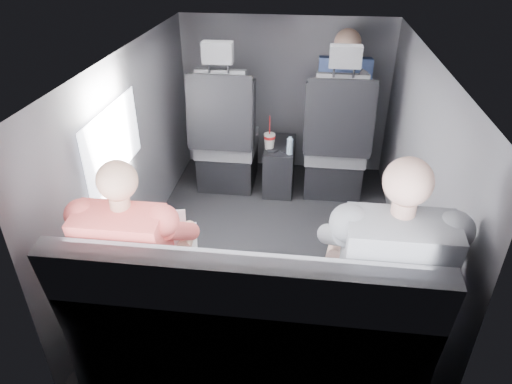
# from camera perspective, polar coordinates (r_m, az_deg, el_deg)

# --- Properties ---
(floor) EXTENTS (2.60, 2.60, 0.00)m
(floor) POSITION_cam_1_polar(r_m,az_deg,el_deg) (3.26, 1.62, -6.90)
(floor) COLOR black
(floor) RESTS_ON ground
(ceiling) EXTENTS (2.60, 2.60, 0.00)m
(ceiling) POSITION_cam_1_polar(r_m,az_deg,el_deg) (2.67, 2.05, 16.81)
(ceiling) COLOR #B2B2AD
(ceiling) RESTS_ON panel_back
(panel_left) EXTENTS (0.02, 2.60, 1.35)m
(panel_left) POSITION_cam_1_polar(r_m,az_deg,el_deg) (3.10, -15.01, 4.55)
(panel_left) COLOR #56565B
(panel_left) RESTS_ON floor
(panel_right) EXTENTS (0.02, 2.60, 1.35)m
(panel_right) POSITION_cam_1_polar(r_m,az_deg,el_deg) (2.97, 19.39, 2.57)
(panel_right) COLOR #56565B
(panel_right) RESTS_ON floor
(panel_front) EXTENTS (1.80, 0.02, 1.35)m
(panel_front) POSITION_cam_1_polar(r_m,az_deg,el_deg) (4.10, 3.60, 11.89)
(panel_front) COLOR #56565B
(panel_front) RESTS_ON floor
(panel_back) EXTENTS (1.80, 0.02, 1.35)m
(panel_back) POSITION_cam_1_polar(r_m,az_deg,el_deg) (1.84, -2.22, -14.64)
(panel_back) COLOR #56565B
(panel_back) RESTS_ON floor
(side_window) EXTENTS (0.02, 0.75, 0.42)m
(side_window) POSITION_cam_1_polar(r_m,az_deg,el_deg) (2.76, -17.38, 5.98)
(side_window) COLOR white
(side_window) RESTS_ON panel_left
(seatbelt) EXTENTS (0.35, 0.11, 0.59)m
(seatbelt) POSITION_cam_1_polar(r_m,az_deg,el_deg) (3.46, 10.49, 10.09)
(seatbelt) COLOR black
(seatbelt) RESTS_ON front_seat_right
(front_seat_left) EXTENTS (0.52, 0.58, 1.26)m
(front_seat_left) POSITION_cam_1_polar(r_m,az_deg,el_deg) (3.83, -3.79, 6.07)
(front_seat_left) COLOR black
(front_seat_left) RESTS_ON floor
(front_seat_right) EXTENTS (0.52, 0.58, 1.26)m
(front_seat_right) POSITION_cam_1_polar(r_m,az_deg,el_deg) (3.77, 9.83, 5.30)
(front_seat_right) COLOR black
(front_seat_right) RESTS_ON floor
(center_console) EXTENTS (0.24, 0.48, 0.41)m
(center_console) POSITION_cam_1_polar(r_m,az_deg,el_deg) (3.90, 2.95, 3.30)
(center_console) COLOR black
(center_console) RESTS_ON floor
(rear_bench) EXTENTS (1.60, 0.57, 0.92)m
(rear_bench) POSITION_cam_1_polar(r_m,az_deg,el_deg) (2.27, -1.05, -16.95)
(rear_bench) COLOR #56565A
(rear_bench) RESTS_ON floor
(soda_cup) EXTENTS (0.09, 0.09, 0.28)m
(soda_cup) POSITION_cam_1_polar(r_m,az_deg,el_deg) (3.70, 1.69, 6.45)
(soda_cup) COLOR white
(soda_cup) RESTS_ON center_console
(water_bottle) EXTENTS (0.05, 0.05, 0.15)m
(water_bottle) POSITION_cam_1_polar(r_m,az_deg,el_deg) (3.63, 4.26, 5.75)
(water_bottle) COLOR #ACCFE9
(water_bottle) RESTS_ON center_console
(laptop_white) EXTENTS (0.41, 0.42, 0.27)m
(laptop_white) POSITION_cam_1_polar(r_m,az_deg,el_deg) (2.31, -12.26, -5.85)
(laptop_white) COLOR silver
(laptop_white) RESTS_ON passenger_rear_left
(laptop_black) EXTENTS (0.38, 0.41, 0.23)m
(laptop_black) POSITION_cam_1_polar(r_m,az_deg,el_deg) (2.28, 15.13, -7.08)
(laptop_black) COLOR black
(laptop_black) RESTS_ON passenger_rear_right
(passenger_rear_left) EXTENTS (0.47, 0.60, 1.18)m
(passenger_rear_left) POSITION_cam_1_polar(r_m,az_deg,el_deg) (2.24, -14.14, -8.17)
(passenger_rear_left) COLOR #2E2E33
(passenger_rear_left) RESTS_ON rear_bench
(passenger_rear_right) EXTENTS (0.53, 0.64, 1.26)m
(passenger_rear_right) POSITION_cam_1_polar(r_m,az_deg,el_deg) (2.13, 15.74, -9.83)
(passenger_rear_right) COLOR navy
(passenger_rear_right) RESTS_ON rear_bench
(passenger_front_right) EXTENTS (0.42, 0.42, 0.87)m
(passenger_front_right) POSITION_cam_1_polar(r_m,az_deg,el_deg) (3.88, 10.73, 11.64)
(passenger_front_right) COLOR navy
(passenger_front_right) RESTS_ON front_seat_right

